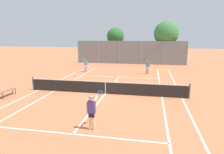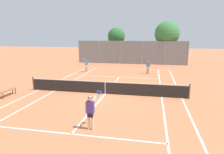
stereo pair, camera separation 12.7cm
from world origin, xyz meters
name	(u,v)px [view 1 (the left image)]	position (x,y,z in m)	size (l,w,h in m)	color
ground_plane	(105,94)	(0.00, 0.00, 0.00)	(120.00, 120.00, 0.00)	#C67047
court_line_markings	(105,94)	(0.00, 0.00, 0.00)	(11.10, 23.90, 0.01)	silver
tennis_net	(105,87)	(0.00, 0.00, 0.51)	(12.00, 0.10, 1.07)	#474C47
player_near_side	(92,110)	(0.71, -5.77, 0.93)	(0.68, 0.73, 1.77)	beige
player_far_left	(85,64)	(-4.48, 8.74, 0.93)	(0.48, 0.87, 1.77)	tan
player_far_right	(147,66)	(2.88, 8.92, 0.93)	(0.74, 0.72, 1.77)	tan
loose_tennis_ball_0	(152,71)	(3.40, 10.74, 0.03)	(0.07, 0.07, 0.07)	#D1DB33
loose_tennis_ball_1	(157,101)	(3.73, -1.13, 0.03)	(0.07, 0.07, 0.07)	#D1DB33
loose_tennis_ball_2	(131,73)	(1.05, 8.58, 0.03)	(0.07, 0.07, 0.07)	#D1DB33
loose_tennis_ball_3	(88,94)	(-1.24, -0.42, 0.03)	(0.07, 0.07, 0.07)	#D1DB33
courtside_bench	(7,91)	(-6.76, -1.94, 0.41)	(0.36, 1.50, 0.47)	olive
back_fence	(130,52)	(0.00, 16.84, 1.78)	(16.98, 0.08, 3.56)	gray
tree_behind_left	(115,37)	(-2.96, 20.23, 4.16)	(2.95, 2.95, 5.72)	brown
tree_behind_right	(166,34)	(5.36, 18.50, 4.54)	(3.79, 3.79, 6.52)	brown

